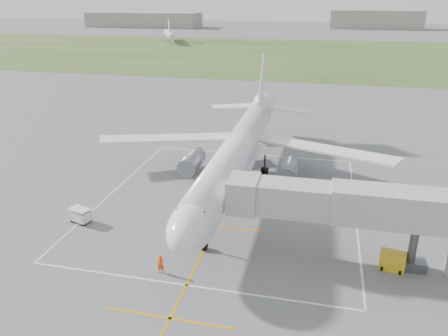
% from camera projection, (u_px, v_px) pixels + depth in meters
% --- Properties ---
extents(ground, '(700.00, 700.00, 0.00)m').
position_uv_depth(ground, '(236.00, 187.00, 53.55)').
color(ground, '#59595B').
rests_on(ground, ground).
extents(grass_strip, '(700.00, 120.00, 0.02)m').
position_uv_depth(grass_strip, '(302.00, 54.00, 171.21)').
color(grass_strip, '#394D22').
rests_on(grass_strip, ground).
extents(apron_markings, '(28.20, 60.00, 0.01)m').
position_uv_depth(apron_markings, '(225.00, 208.00, 48.28)').
color(apron_markings, '#C9880B').
rests_on(apron_markings, ground).
extents(airliner, '(38.93, 46.75, 13.52)m').
position_uv_depth(airliner, '(237.00, 151.00, 52.60)').
color(airliner, silver).
rests_on(airliner, ground).
extents(jet_bridge, '(23.40, 5.00, 7.20)m').
position_uv_depth(jet_bridge, '(389.00, 217.00, 36.30)').
color(jet_bridge, '#B0A89F').
rests_on(jet_bridge, ground).
extents(gpu_unit, '(2.31, 1.82, 1.56)m').
position_uv_depth(gpu_unit, '(392.00, 261.00, 37.30)').
color(gpu_unit, gold).
rests_on(gpu_unit, ground).
extents(baggage_cart, '(2.46, 1.89, 1.51)m').
position_uv_depth(baggage_cart, '(80.00, 215.00, 45.02)').
color(baggage_cart, silver).
rests_on(baggage_cart, ground).
extents(ramp_worker_nose, '(0.65, 0.46, 1.69)m').
position_uv_depth(ramp_worker_nose, '(161.00, 264.00, 36.73)').
color(ramp_worker_nose, '#FA4207').
rests_on(ramp_worker_nose, ground).
extents(ramp_worker_wing, '(1.13, 1.12, 1.85)m').
position_uv_depth(ramp_worker_wing, '(185.00, 170.00, 56.14)').
color(ramp_worker_wing, '#DA5906').
rests_on(ramp_worker_wing, ground).
extents(distant_hangars, '(345.00, 49.00, 12.00)m').
position_uv_depth(distant_hangars, '(291.00, 21.00, 295.02)').
color(distant_hangars, gray).
rests_on(distant_hangars, ground).
extents(distant_aircraft, '(181.25, 41.75, 8.85)m').
position_uv_depth(distant_aircraft, '(335.00, 36.00, 204.90)').
color(distant_aircraft, silver).
rests_on(distant_aircraft, ground).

